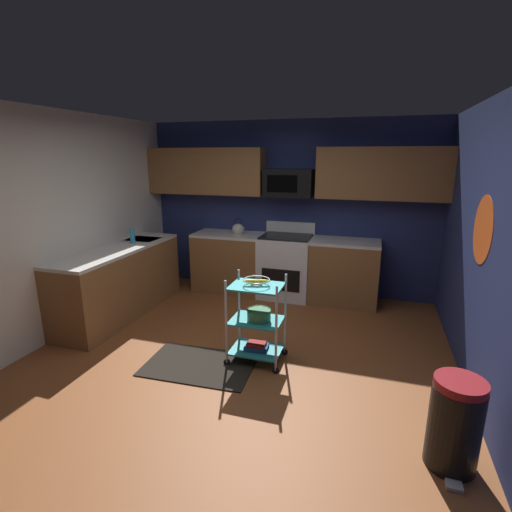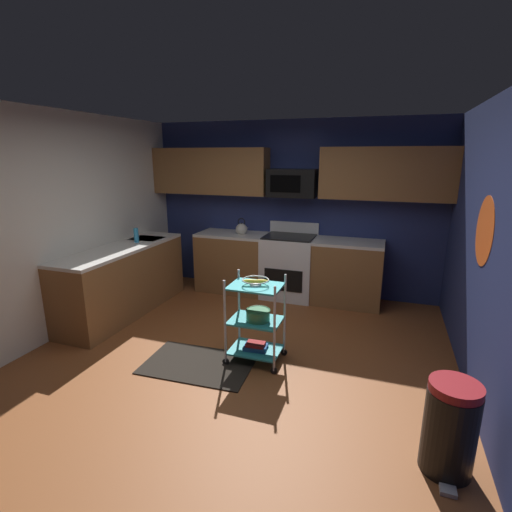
# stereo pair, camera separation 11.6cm
# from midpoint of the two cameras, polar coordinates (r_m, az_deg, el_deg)

# --- Properties ---
(floor) EXTENTS (4.40, 4.80, 0.04)m
(floor) POSITION_cam_midpoint_polar(r_m,az_deg,el_deg) (4.12, -2.61, -15.95)
(floor) COLOR brown
(floor) RESTS_ON ground
(wall_back) EXTENTS (4.52, 0.06, 2.60)m
(wall_back) POSITION_cam_midpoint_polar(r_m,az_deg,el_deg) (5.92, 5.99, 7.08)
(wall_back) COLOR navy
(wall_back) RESTS_ON ground
(wall_left) EXTENTS (0.06, 4.80, 2.60)m
(wall_left) POSITION_cam_midpoint_polar(r_m,az_deg,el_deg) (4.91, -27.87, 3.85)
(wall_left) COLOR silver
(wall_left) RESTS_ON ground
(wall_right) EXTENTS (0.06, 4.80, 2.60)m
(wall_right) POSITION_cam_midpoint_polar(r_m,az_deg,el_deg) (3.50, 33.43, -0.70)
(wall_right) COLOR navy
(wall_right) RESTS_ON ground
(wall_flower_decal) EXTENTS (0.00, 0.62, 0.62)m
(wall_flower_decal) POSITION_cam_midpoint_polar(r_m,az_deg,el_deg) (3.90, 31.71, 3.19)
(wall_flower_decal) COLOR #E5591E
(counter_run) EXTENTS (3.60, 2.66, 0.92)m
(counter_run) POSITION_cam_midpoint_polar(r_m,az_deg,el_deg) (5.52, -4.70, -2.36)
(counter_run) COLOR brown
(counter_run) RESTS_ON ground
(oven_range) EXTENTS (0.76, 0.65, 1.10)m
(oven_range) POSITION_cam_midpoint_polar(r_m,az_deg,el_deg) (5.77, 5.52, -1.47)
(oven_range) COLOR white
(oven_range) RESTS_ON ground
(upper_cabinets) EXTENTS (4.40, 0.33, 0.70)m
(upper_cabinets) POSITION_cam_midpoint_polar(r_m,az_deg,el_deg) (5.69, 5.57, 12.34)
(upper_cabinets) COLOR brown
(microwave) EXTENTS (0.70, 0.39, 0.40)m
(microwave) POSITION_cam_midpoint_polar(r_m,az_deg,el_deg) (5.65, 6.08, 10.79)
(microwave) COLOR black
(rolling_cart) EXTENTS (0.59, 0.41, 0.91)m
(rolling_cart) POSITION_cam_midpoint_polar(r_m,az_deg,el_deg) (3.96, 0.79, -9.59)
(rolling_cart) COLOR silver
(rolling_cart) RESTS_ON ground
(fruit_bowl) EXTENTS (0.27, 0.27, 0.07)m
(fruit_bowl) POSITION_cam_midpoint_polar(r_m,az_deg,el_deg) (3.80, 0.81, -3.77)
(fruit_bowl) COLOR silver
(fruit_bowl) RESTS_ON rolling_cart
(mixing_bowl_large) EXTENTS (0.25, 0.25, 0.11)m
(mixing_bowl_large) POSITION_cam_midpoint_polar(r_m,az_deg,el_deg) (3.92, 1.16, -8.76)
(mixing_bowl_large) COLOR #387F4C
(mixing_bowl_large) RESTS_ON rolling_cart
(book_stack) EXTENTS (0.25, 0.20, 0.07)m
(book_stack) POSITION_cam_midpoint_polar(r_m,az_deg,el_deg) (4.09, 0.77, -13.33)
(book_stack) COLOR #1E4C8C
(book_stack) RESTS_ON rolling_cart
(kettle) EXTENTS (0.21, 0.18, 0.26)m
(kettle) POSITION_cam_midpoint_polar(r_m,az_deg,el_deg) (5.86, -1.60, 4.07)
(kettle) COLOR beige
(kettle) RESTS_ON counter_run
(dish_soap_bottle) EXTENTS (0.06, 0.06, 0.20)m
(dish_soap_bottle) POSITION_cam_midpoint_polar(r_m,az_deg,el_deg) (5.51, -16.90, 2.98)
(dish_soap_bottle) COLOR #2D8CBF
(dish_soap_bottle) RESTS_ON counter_run
(trash_can) EXTENTS (0.34, 0.42, 0.66)m
(trash_can) POSITION_cam_midpoint_polar(r_m,az_deg,el_deg) (3.10, 28.04, -21.73)
(trash_can) COLOR black
(trash_can) RESTS_ON ground
(floor_rug) EXTENTS (1.13, 0.75, 0.01)m
(floor_rug) POSITION_cam_midpoint_polar(r_m,az_deg,el_deg) (4.12, -7.77, -15.71)
(floor_rug) COLOR black
(floor_rug) RESTS_ON ground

